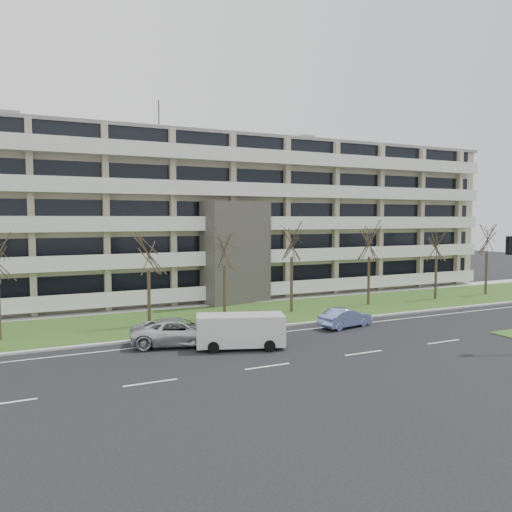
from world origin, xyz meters
TOP-DOWN VIEW (x-y plane):
  - ground at (0.00, 0.00)m, footprint 160.00×160.00m
  - grass_verge at (0.00, 13.00)m, footprint 90.00×10.00m
  - curb at (0.00, 8.00)m, footprint 90.00×0.35m
  - sidewalk at (0.00, 18.50)m, footprint 90.00×2.00m
  - lane_edge_line at (0.00, 6.50)m, footprint 90.00×0.12m
  - apartment_building at (-0.01, 25.32)m, footprint 60.50×15.10m
  - silver_pickup at (-8.85, 6.10)m, footprint 6.19×4.16m
  - blue_sedan at (2.95, 5.97)m, footprint 4.24×2.19m
  - white_van at (-5.77, 3.89)m, footprint 5.38×3.38m
  - tree_2 at (-9.27, 12.06)m, footprint 3.50×3.50m
  - tree_3 at (-3.42, 12.60)m, footprint 3.52×3.52m
  - tree_4 at (2.25, 12.36)m, footprint 3.99×3.99m
  - tree_5 at (9.96, 12.49)m, footprint 3.77×3.77m
  - tree_6 at (17.50, 12.29)m, footprint 3.43×3.43m
  - tree_7 at (24.09, 12.32)m, footprint 3.84×3.84m

SIDE VIEW (x-z plane):
  - ground at x=0.00m, z-range 0.00..0.00m
  - lane_edge_line at x=0.00m, z-range 0.00..0.01m
  - grass_verge at x=0.00m, z-range 0.00..0.06m
  - sidewalk at x=0.00m, z-range 0.00..0.08m
  - curb at x=0.00m, z-range 0.00..0.12m
  - blue_sedan at x=2.95m, z-range 0.00..1.33m
  - silver_pickup at x=-8.85m, z-range 0.00..1.58m
  - white_van at x=-5.77m, z-range 0.19..2.15m
  - tree_6 at x=17.50m, z-range 1.90..8.76m
  - tree_2 at x=-9.27m, z-range 1.94..8.95m
  - tree_3 at x=-3.42m, z-range 1.95..8.98m
  - tree_5 at x=9.96m, z-range 2.09..9.63m
  - tree_7 at x=24.09m, z-range 2.13..9.81m
  - tree_4 at x=2.25m, z-range 2.21..10.19m
  - apartment_building at x=-0.01m, z-range -1.76..16.99m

